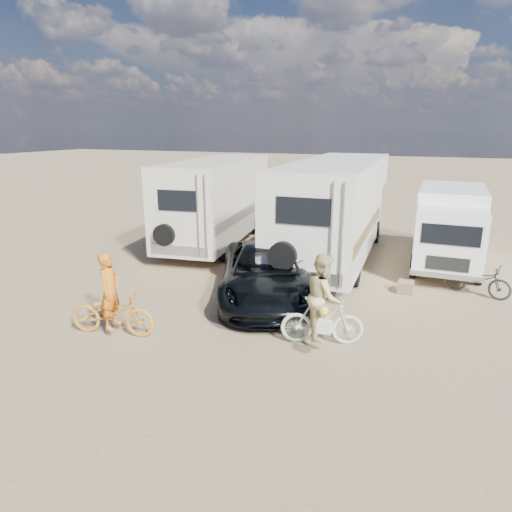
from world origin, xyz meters
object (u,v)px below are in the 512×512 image
at_px(box_truck, 449,229).
at_px(bike_parked, 478,279).
at_px(crate, 405,287).
at_px(rv_main, 336,211).
at_px(bike_man, 112,313).
at_px(rv_left, 216,203).
at_px(rider_woman, 323,304).
at_px(cooler, 246,268).
at_px(bike_woman, 322,321).
at_px(rider_man, 111,298).
at_px(dark_suv, 266,273).

height_order(box_truck, bike_parked, box_truck).
relative_size(bike_parked, crate, 4.17).
xyz_separation_m(rv_main, bike_man, (-3.37, -8.25, -1.23)).
height_order(rv_left, rider_woman, rv_left).
bearing_deg(crate, cooler, -178.68).
bearing_deg(bike_man, bike_woman, -85.10).
relative_size(bike_woman, cooler, 3.32).
xyz_separation_m(rider_woman, crate, (1.50, 4.04, -0.77)).
bearing_deg(bike_woman, rider_woman, -0.00).
height_order(box_truck, crate, box_truck).
relative_size(rv_main, bike_man, 4.69).
bearing_deg(bike_man, rider_man, -0.00).
relative_size(rv_main, rider_man, 5.33).
relative_size(bike_woman, crate, 4.22).
bearing_deg(box_truck, crate, -107.70).
distance_m(bike_woman, rider_man, 4.82).
height_order(bike_woman, rider_woman, rider_woman).
relative_size(rv_main, dark_suv, 1.80).
distance_m(rv_left, box_truck, 8.74).
height_order(dark_suv, rider_man, rider_man).
xyz_separation_m(bike_man, bike_parked, (8.02, 5.96, -0.06)).
xyz_separation_m(rv_main, crate, (2.75, -2.87, -1.59)).
bearing_deg(box_truck, bike_parked, -72.67).
height_order(rv_main, bike_woman, rv_main).
relative_size(rv_main, bike_parked, 5.27).
bearing_deg(cooler, box_truck, 26.94).
bearing_deg(bike_man, box_truck, -50.96).
xyz_separation_m(rv_left, bike_woman, (6.15, -7.10, -1.16)).
relative_size(box_truck, bike_woman, 3.04).
distance_m(dark_suv, bike_man, 4.29).
bearing_deg(dark_suv, rider_man, -147.41).
xyz_separation_m(dark_suv, rider_woman, (2.15, -2.16, 0.21)).
height_order(bike_woman, bike_parked, bike_woman).
bearing_deg(dark_suv, rider_woman, -67.32).
distance_m(dark_suv, rider_man, 4.28).
distance_m(bike_woman, crate, 4.32).
relative_size(rider_woman, bike_parked, 1.05).
distance_m(rider_man, cooler, 5.42).
relative_size(box_truck, crate, 12.81).
xyz_separation_m(dark_suv, rider_man, (-2.47, -3.50, 0.16)).
distance_m(rider_woman, bike_parked, 5.76).
height_order(rider_woman, bike_parked, rider_woman).
bearing_deg(bike_woman, cooler, 25.02).
bearing_deg(dark_suv, rv_main, 57.06).
bearing_deg(rv_left, rv_main, -9.56).
xyz_separation_m(rv_left, bike_parked, (9.55, -2.48, -1.23)).
distance_m(bike_man, rider_woman, 4.83).
xyz_separation_m(rv_main, bike_woman, (1.25, -6.91, -1.21)).
distance_m(box_truck, bike_man, 11.31).
distance_m(rv_main, cooler, 4.04).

